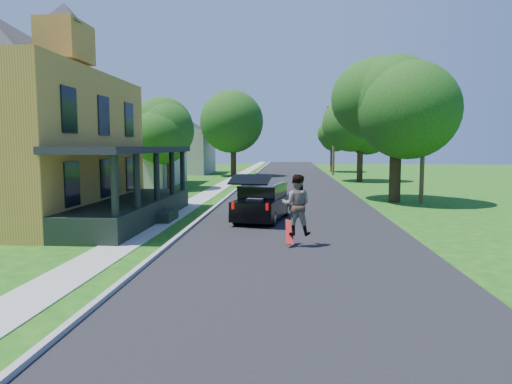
# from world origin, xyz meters

# --- Properties ---
(ground) EXTENTS (140.00, 140.00, 0.00)m
(ground) POSITION_xyz_m (0.00, 0.00, 0.00)
(ground) COLOR #134D0F
(ground) RESTS_ON ground
(street) EXTENTS (8.00, 120.00, 0.02)m
(street) POSITION_xyz_m (0.00, 20.00, 0.00)
(street) COLOR black
(street) RESTS_ON ground
(curb) EXTENTS (0.15, 120.00, 0.12)m
(curb) POSITION_xyz_m (-4.05, 20.00, 0.00)
(curb) COLOR #989994
(curb) RESTS_ON ground
(sidewalk) EXTENTS (1.30, 120.00, 0.03)m
(sidewalk) POSITION_xyz_m (-5.60, 20.00, 0.00)
(sidewalk) COLOR gray
(sidewalk) RESTS_ON ground
(front_walk) EXTENTS (6.50, 1.20, 0.03)m
(front_walk) POSITION_xyz_m (-9.50, 6.00, 0.00)
(front_walk) COLOR gray
(front_walk) RESTS_ON ground
(neighbor_house_mid) EXTENTS (12.78, 12.78, 8.30)m
(neighbor_house_mid) POSITION_xyz_m (-13.50, 24.00, 4.19)
(neighbor_house_mid) COLOR #A8A095
(neighbor_house_mid) RESTS_ON ground
(neighbor_house_far) EXTENTS (12.78, 12.78, 8.30)m
(neighbor_house_far) POSITION_xyz_m (-13.50, 40.00, 4.19)
(neighbor_house_far) COLOR #A8A095
(neighbor_house_far) RESTS_ON ground
(black_suv) EXTENTS (2.41, 4.61, 2.05)m
(black_suv) POSITION_xyz_m (-1.40, 6.48, 0.78)
(black_suv) COLOR black
(black_suv) RESTS_ON ground
(skateboarder) EXTENTS (0.98, 0.80, 1.89)m
(skateboarder) POSITION_xyz_m (-0.05, 1.50, 1.32)
(skateboarder) COLOR black
(skateboarder) RESTS_ON ground
(skateboard) EXTENTS (0.26, 0.72, 0.74)m
(skateboard) POSITION_xyz_m (-0.26, 1.52, 0.43)
(skateboard) COLOR red
(skateboard) RESTS_ON ground
(tree_left_mid) EXTENTS (5.10, 4.86, 6.98)m
(tree_left_mid) POSITION_xyz_m (-9.05, 20.30, 4.52)
(tree_left_mid) COLOR black
(tree_left_mid) RESTS_ON ground
(tree_left_far) EXTENTS (6.33, 6.23, 9.44)m
(tree_left_far) POSITION_xyz_m (-6.15, 34.85, 6.02)
(tree_left_far) COLOR black
(tree_left_far) RESTS_ON ground
(tree_right_near) EXTENTS (6.69, 6.68, 9.24)m
(tree_right_near) POSITION_xyz_m (5.62, 13.56, 5.89)
(tree_right_near) COLOR black
(tree_right_near) RESTS_ON ground
(tree_right_mid) EXTENTS (5.98, 6.00, 8.42)m
(tree_right_mid) POSITION_xyz_m (5.92, 28.36, 5.46)
(tree_right_mid) COLOR black
(tree_right_mid) RESTS_ON ground
(tree_right_far) EXTENTS (5.52, 5.17, 6.96)m
(tree_right_far) POSITION_xyz_m (4.96, 44.03, 4.54)
(tree_right_far) COLOR black
(tree_right_far) RESTS_ON ground
(utility_pole_near) EXTENTS (1.40, 0.55, 7.66)m
(utility_pole_near) POSITION_xyz_m (7.00, 13.01, 3.96)
(utility_pole_near) COLOR #4A3922
(utility_pole_near) RESTS_ON ground
(utility_pole_far) EXTENTS (1.60, 0.27, 7.95)m
(utility_pole_far) POSITION_xyz_m (4.50, 37.75, 4.12)
(utility_pole_far) COLOR #4A3922
(utility_pole_far) RESTS_ON ground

